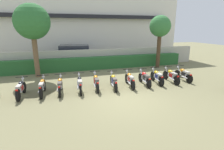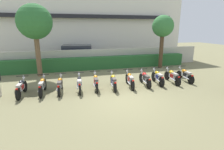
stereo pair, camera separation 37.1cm
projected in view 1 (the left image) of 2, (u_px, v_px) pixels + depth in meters
ground at (126, 101)px, 8.62m from camera, size 60.00×60.00×0.00m
building at (82, 20)px, 20.72m from camera, size 21.41×6.50×8.61m
compound_wall at (94, 58)px, 15.68m from camera, size 20.34×0.30×1.62m
hedge_row at (95, 63)px, 15.10m from camera, size 16.27×0.70×1.05m
parked_car at (76, 55)px, 16.86m from camera, size 4.72×2.59×1.89m
tree_near_inspector at (32, 23)px, 11.88m from camera, size 2.38×2.38×5.04m
tree_far_side at (160, 27)px, 15.02m from camera, size 1.80×1.80×4.50m
motorcycle_in_row_0 at (21, 89)px, 8.98m from camera, size 0.60×1.82×0.96m
motorcycle_in_row_1 at (42, 86)px, 9.28m from camera, size 0.60×1.85×0.97m
motorcycle_in_row_2 at (60, 85)px, 9.54m from camera, size 0.60×1.90×0.95m
motorcycle_in_row_3 at (80, 84)px, 9.79m from camera, size 0.60×1.89×0.96m
motorcycle_in_row_4 at (96, 82)px, 10.13m from camera, size 0.60×1.96×0.96m
motorcycle_in_row_5 at (114, 81)px, 10.25m from camera, size 0.60×1.90×0.95m
motorcycle_in_row_6 at (130, 79)px, 10.60m from camera, size 0.60×1.94×0.96m
motorcycle_in_row_7 at (145, 78)px, 10.88m from camera, size 0.60×1.86×0.95m
motorcycle_in_row_8 at (157, 77)px, 11.18m from camera, size 0.60×1.83×0.97m
motorcycle_in_row_9 at (171, 76)px, 11.45m from camera, size 0.60×1.94×0.96m
motorcycle_in_row_10 at (183, 74)px, 11.82m from camera, size 0.60×1.84×0.95m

